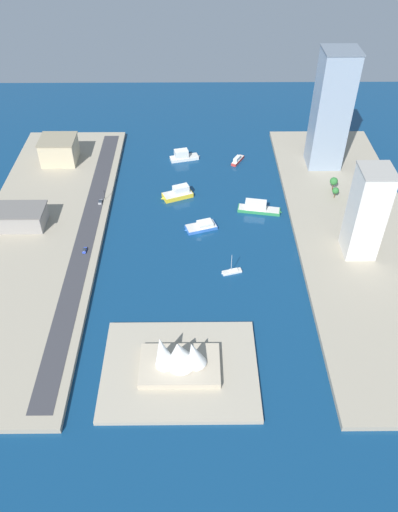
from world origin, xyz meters
The scene contains 20 objects.
ground_plane centered at (0.00, 0.00, 0.00)m, with size 440.00×440.00×0.00m, color navy.
quay_west centered at (-88.69, 0.00, 1.38)m, with size 70.00×240.00×2.76m, color #9E937F.
quay_east centered at (88.69, 0.00, 1.38)m, with size 70.00×240.00×2.76m, color #9E937F.
peninsula_point centered at (8.84, 91.37, 1.00)m, with size 65.83×50.96×2.00m, color #A89E89.
road_strip centered at (62.92, 0.00, 2.84)m, with size 10.45×228.00×0.15m, color #38383D.
tugboat_red centered at (-27.19, -81.09, 1.66)m, with size 9.73×14.58×4.43m.
ferry_yellow_fast centered at (12.54, -39.17, 2.70)m, with size 20.71×14.53×7.52m.
ferry_white_commuter centered at (10.30, -84.73, 2.87)m, with size 21.24×11.18×7.40m.
sailboat_small_white centered at (-16.84, 30.33, 0.83)m, with size 11.16×5.63×12.05m.
ferry_green_doubledeck centered at (-35.26, -23.60, 2.71)m, with size 26.89×11.09×7.22m.
catamaran_blue centered at (-1.83, -7.20, 1.55)m, with size 19.37×13.09×4.02m.
carpark_squat_concrete centered at (108.58, -7.62, 8.32)m, with size 44.51×18.04×11.05m.
office_block_beige centered at (92.81, -78.87, 11.06)m, with size 23.46×21.38×16.53m.
hotel_broad_white centered at (-84.39, 16.48, 27.83)m, with size 16.42×17.96×50.06m.
tower_tall_glass centered at (-83.26, -74.16, 40.27)m, with size 22.08×20.60×74.96m.
hatchback_blue centered at (61.27, 16.11, 3.71)m, with size 1.88×4.54×1.65m.
sedan_silver centered at (59.27, -28.94, 3.69)m, with size 2.03×4.65×1.59m.
traffic_light_waterfront centered at (56.88, -32.61, 7.10)m, with size 0.36×0.36×6.50m.
opera_landmark centered at (9.32, 91.37, 9.04)m, with size 33.86×21.40×19.51m.
park_tree_cluster centered at (-91.54, -29.24, 9.15)m, with size 18.56×24.46×10.13m.
Camera 1 is at (1.80, 219.51, 176.63)m, focal length 35.04 mm.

